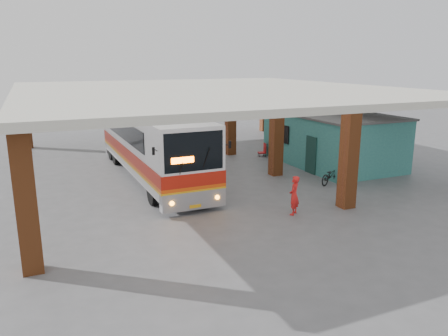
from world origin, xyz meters
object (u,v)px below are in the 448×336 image
object	(u,v)px
coach_bus	(151,142)
pedestrian	(294,195)
motorcycle	(331,175)
red_chair	(263,150)

from	to	relation	value
coach_bus	pedestrian	xyz separation A→B (m)	(3.80, -8.14, -1.11)
coach_bus	pedestrian	bearing A→B (deg)	-65.42
coach_bus	pedestrian	size ratio (longest dim) A/B	8.16
coach_bus	motorcycle	distance (m)	9.60
coach_bus	motorcycle	xyz separation A→B (m)	(8.08, -4.98, -1.45)
coach_bus	red_chair	bearing A→B (deg)	14.94
pedestrian	red_chair	bearing A→B (deg)	-153.39
coach_bus	red_chair	size ratio (longest dim) A/B	15.02
coach_bus	red_chair	world-z (taller)	coach_bus
motorcycle	red_chair	size ratio (longest dim) A/B	2.03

